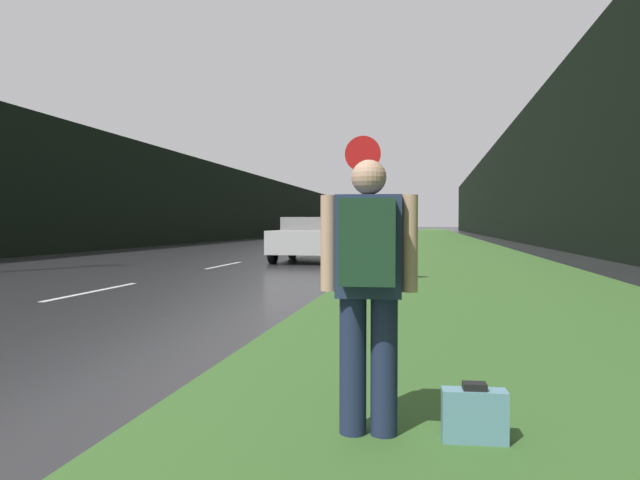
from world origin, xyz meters
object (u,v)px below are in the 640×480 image
object	(u,v)px
hitchhiker_with_backpack	(368,279)
car_passing_near	(310,238)
stop_sign	(363,191)
suitcase	(474,416)
delivery_truck	(358,220)

from	to	relation	value
hitchhiker_with_backpack	car_passing_near	size ratio (longest dim) A/B	0.38
stop_sign	suitcase	world-z (taller)	stop_sign
hitchhiker_with_backpack	suitcase	world-z (taller)	hitchhiker_with_backpack
stop_sign	delivery_truck	xyz separation A→B (m)	(-7.00, 56.24, -0.19)
hitchhiker_with_backpack	delivery_truck	xyz separation A→B (m)	(-8.01, 64.83, 0.82)
suitcase	car_passing_near	world-z (taller)	car_passing_near
stop_sign	suitcase	bearing A→B (deg)	-79.30
hitchhiker_with_backpack	suitcase	bearing A→B (deg)	-1.15
suitcase	hitchhiker_with_backpack	bearing A→B (deg)	178.85
suitcase	stop_sign	bearing A→B (deg)	96.84
suitcase	car_passing_near	xyz separation A→B (m)	(-4.28, 15.84, 0.61)
car_passing_near	suitcase	bearing A→B (deg)	105.11
delivery_truck	stop_sign	bearing A→B (deg)	-82.91
delivery_truck	suitcase	bearing A→B (deg)	-82.43
hitchhiker_with_backpack	car_passing_near	bearing A→B (deg)	99.17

